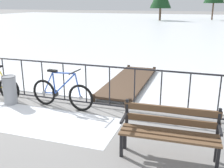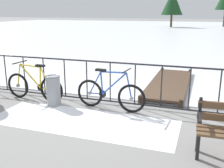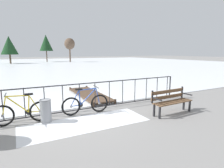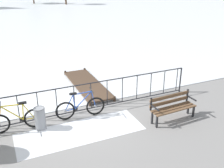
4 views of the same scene
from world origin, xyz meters
TOP-DOWN VIEW (x-y plane):
  - ground_plane at (0.00, 0.00)m, footprint 160.00×160.00m
  - frozen_pond at (0.00, 28.40)m, footprint 80.00×56.00m
  - snow_patch at (-0.19, -1.20)m, footprint 3.93×1.43m
  - railing_fence at (0.00, 0.00)m, footprint 9.06×0.06m
  - bicycle_near_railing at (-1.95, -0.32)m, footprint 1.71×0.52m
  - bicycle_second at (0.11, -0.33)m, footprint 1.71×0.52m
  - park_bench at (2.87, -1.70)m, footprint 1.62×0.55m
  - trash_bin at (-1.28, -0.50)m, footprint 0.35×0.35m
  - wooden_dock at (1.17, 2.09)m, footprint 1.10×3.68m
  - tree_far_west at (-2.68, 33.62)m, footprint 3.02×3.02m
  - tree_west_mid at (4.44, 37.14)m, footprint 2.86×2.86m
  - tree_centre at (8.80, 33.90)m, footprint 2.20×2.20m

SIDE VIEW (x-z plane):
  - ground_plane at x=0.00m, z-range 0.00..0.00m
  - snow_patch at x=-0.19m, z-range 0.00..0.01m
  - frozen_pond at x=0.00m, z-range 0.00..0.03m
  - wooden_dock at x=1.17m, z-range 0.02..0.22m
  - bicycle_near_railing at x=-1.95m, z-range -0.12..0.86m
  - bicycle_second at x=0.11m, z-range -0.12..0.86m
  - trash_bin at x=-1.28m, z-range 0.01..0.74m
  - park_bench at x=2.87m, z-range 0.07..0.96m
  - railing_fence at x=0.00m, z-range 0.02..1.09m
  - tree_far_west at x=-2.68m, z-range 0.84..5.95m
  - tree_centre at x=8.80m, z-range 1.30..6.43m
  - tree_west_mid at x=4.44m, z-range 1.19..7.09m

